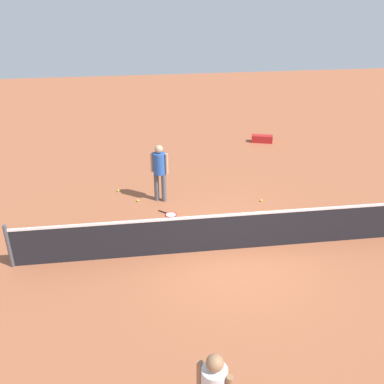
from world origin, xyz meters
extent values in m
plane|color=#9E5638|center=(0.00, 0.00, 0.00)|extent=(40.00, 40.00, 0.00)
cylinder|color=#4C4C51|center=(5.00, 0.00, 0.54)|extent=(0.09, 0.09, 1.07)
cube|color=black|center=(0.00, 0.00, 0.46)|extent=(10.00, 0.02, 0.91)
cube|color=white|center=(0.00, 0.00, 0.94)|extent=(10.00, 0.04, 0.06)
cylinder|color=#595960|center=(1.37, -2.68, 0.42)|extent=(0.18, 0.18, 0.85)
cylinder|color=#595960|center=(1.57, -2.76, 0.42)|extent=(0.18, 0.18, 0.85)
cylinder|color=#2D59B2|center=(1.47, -2.72, 1.16)|extent=(0.44, 0.44, 0.62)
cylinder|color=tan|center=(1.27, -2.64, 1.18)|extent=(0.12, 0.12, 0.58)
cylinder|color=tan|center=(1.67, -2.80, 1.18)|extent=(0.12, 0.12, 0.58)
sphere|color=tan|center=(1.47, -2.72, 1.58)|extent=(0.30, 0.30, 0.23)
cylinder|color=#9E704C|center=(1.44, 4.55, 1.18)|extent=(0.13, 0.13, 0.58)
sphere|color=#9E704C|center=(1.27, 4.69, 1.58)|extent=(0.32, 0.32, 0.23)
torus|color=red|center=(1.25, -1.81, 0.01)|extent=(0.44, 0.44, 0.02)
cylinder|color=silver|center=(1.25, -1.81, 0.01)|extent=(0.38, 0.38, 0.00)
cylinder|color=black|center=(1.47, -2.00, 0.02)|extent=(0.23, 0.21, 0.03)
sphere|color=#C6E033|center=(-1.41, -2.25, 0.03)|extent=(0.07, 0.07, 0.07)
sphere|color=#C6E033|center=(2.97, -0.45, 0.03)|extent=(0.07, 0.07, 0.07)
sphere|color=#C6E033|center=(2.70, -3.44, 0.03)|extent=(0.07, 0.07, 0.07)
sphere|color=#C6E033|center=(2.13, -2.71, 0.03)|extent=(0.07, 0.07, 0.07)
cube|color=#B21E1E|center=(-2.78, -7.00, 0.14)|extent=(0.85, 0.49, 0.28)
cylinder|color=black|center=(-2.45, -7.10, 0.14)|extent=(0.17, 0.28, 0.27)
camera|label=1|loc=(2.08, 8.48, 5.94)|focal=40.76mm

